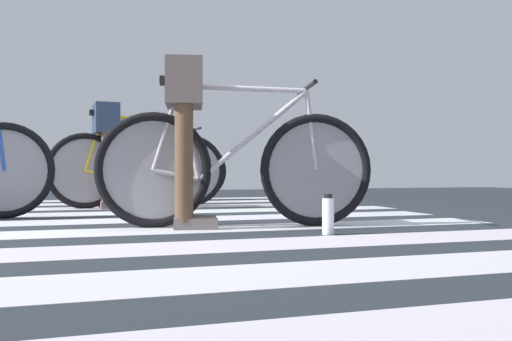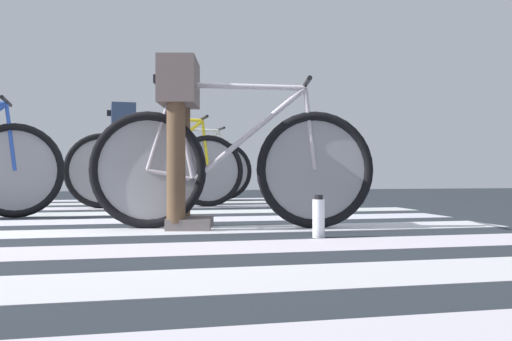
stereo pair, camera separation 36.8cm
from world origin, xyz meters
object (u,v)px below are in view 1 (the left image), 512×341
Objects in this scene: bicycle_3_of_4 at (139,168)px; water_bottle at (328,215)px; cyclist_1_of_4 at (185,120)px; bicycle_4_of_4 at (158,169)px; cyclist_3_of_4 at (106,141)px; bicycle_1_of_4 at (235,166)px; cyclist_4_of_4 at (133,148)px.

bicycle_3_of_4 reaches higher than water_bottle.
bicycle_4_of_4 is (0.35, 3.44, -0.28)m from cyclist_1_of_4.
bicycle_3_of_4 is 1.75× the size of cyclist_3_of_4.
water_bottle is at bearing -78.48° from bicycle_3_of_4.
cyclist_3_of_4 is (-0.35, 2.10, -0.02)m from cyclist_1_of_4.
bicycle_1_of_4 is 3.51m from bicycle_4_of_4.
bicycle_3_of_4 is 1.00× the size of bicycle_4_of_4.
bicycle_1_of_4 is 3.50m from cyclist_4_of_4.
cyclist_4_of_4 reaches higher than bicycle_3_of_4.
bicycle_1_of_4 is 0.42m from cyclist_1_of_4.
bicycle_1_of_4 reaches higher than water_bottle.
water_bottle is (1.02, -2.74, -0.54)m from cyclist_3_of_4.
bicycle_4_of_4 is (0.04, 3.51, 0.00)m from bicycle_1_of_4.
cyclist_4_of_4 is at bearing 83.89° from bicycle_3_of_4.
cyclist_4_of_4 is at bearing -180.00° from bicycle_4_of_4.
cyclist_1_of_4 is 4.57× the size of water_bottle.
bicycle_3_of_4 is 7.71× the size of water_bottle.
cyclist_4_of_4 is (0.38, 1.32, -0.01)m from cyclist_3_of_4.
cyclist_1_of_4 is at bearing 180.00° from bicycle_1_of_4.
bicycle_3_of_4 and bicycle_4_of_4 have the same top height.
bicycle_1_of_4 is 0.99× the size of bicycle_4_of_4.
bicycle_4_of_4 is (0.38, 1.32, 0.00)m from bicycle_3_of_4.
cyclist_1_of_4 reaches higher than cyclist_4_of_4.
cyclist_3_of_4 is (-0.65, 2.17, 0.26)m from bicycle_1_of_4.
water_bottle is at bearing -31.75° from cyclist_1_of_4.
bicycle_4_of_4 is at bearing 70.99° from bicycle_3_of_4.
bicycle_1_of_4 is 2.28m from cyclist_3_of_4.
cyclist_1_of_4 is 1.04× the size of cyclist_3_of_4.
bicycle_1_of_4 is at bearing -83.95° from bicycle_3_of_4.
cyclist_1_of_4 reaches higher than bicycle_4_of_4.
cyclist_1_of_4 is 1.08m from water_bottle.
cyclist_1_of_4 reaches higher than cyclist_3_of_4.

